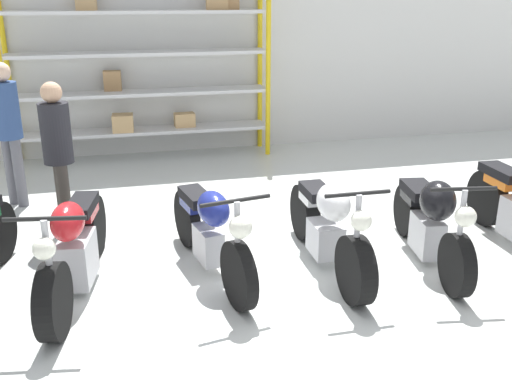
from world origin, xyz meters
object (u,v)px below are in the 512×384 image
(motorcycle_blue, at_px, (210,230))
(motorcycle_black, at_px, (431,220))
(shelving_rack, at_px, (145,70))
(motorcycle_white, at_px, (328,226))
(person_near_rack, at_px, (58,147))
(motorcycle_red, at_px, (75,248))
(person_browsing, at_px, (8,123))

(motorcycle_blue, distance_m, motorcycle_black, 2.18)
(shelving_rack, relative_size, motorcycle_white, 2.01)
(shelving_rack, distance_m, motorcycle_blue, 4.47)
(shelving_rack, distance_m, person_near_rack, 3.20)
(motorcycle_black, height_order, person_near_rack, person_near_rack)
(motorcycle_red, xyz_separation_m, motorcycle_white, (2.37, -0.11, 0.02))
(person_browsing, bearing_deg, shelving_rack, -176.50)
(motorcycle_blue, xyz_separation_m, motorcycle_white, (1.14, -0.13, -0.02))
(motorcycle_black, xyz_separation_m, person_browsing, (-4.26, 2.73, 0.63))
(motorcycle_white, relative_size, person_near_rack, 1.20)
(person_browsing, distance_m, person_near_rack, 1.28)
(motorcycle_black, bearing_deg, motorcycle_blue, -87.39)
(motorcycle_blue, distance_m, motorcycle_white, 1.14)
(shelving_rack, bearing_deg, motorcycle_red, -102.07)
(motorcycle_red, distance_m, motorcycle_white, 2.37)
(person_near_rack, bearing_deg, motorcycle_blue, 122.96)
(person_browsing, relative_size, person_near_rack, 1.06)
(person_near_rack, bearing_deg, motorcycle_red, 84.91)
(motorcycle_blue, relative_size, motorcycle_black, 1.05)
(motorcycle_blue, bearing_deg, motorcycle_white, 72.82)
(person_near_rack, bearing_deg, shelving_rack, -123.75)
(person_browsing, xyz_separation_m, person_near_rack, (0.66, -1.09, -0.07))
(motorcycle_red, xyz_separation_m, person_browsing, (-0.86, 2.49, 0.66))
(motorcycle_red, bearing_deg, person_near_rack, -162.48)
(motorcycle_red, bearing_deg, motorcycle_white, 96.92)
(shelving_rack, bearing_deg, motorcycle_black, -61.82)
(motorcycle_red, relative_size, motorcycle_blue, 1.06)
(motorcycle_white, height_order, person_browsing, person_browsing)
(person_browsing, bearing_deg, motorcycle_red, 66.13)
(motorcycle_red, height_order, motorcycle_white, motorcycle_white)
(shelving_rack, relative_size, motorcycle_red, 1.91)
(shelving_rack, distance_m, motorcycle_white, 4.81)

